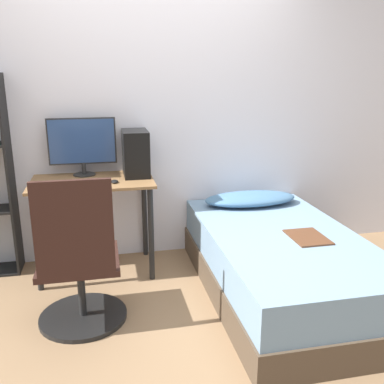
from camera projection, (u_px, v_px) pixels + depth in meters
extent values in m
plane|color=#846647|center=(179.00, 333.00, 2.71)|extent=(14.00, 14.00, 0.00)
cube|color=silver|center=(149.00, 114.00, 3.63)|extent=(8.00, 0.05, 2.50)
cube|color=brown|center=(92.00, 181.00, 3.36)|extent=(0.95, 0.58, 0.02)
cylinder|color=black|center=(36.00, 243.00, 3.15)|extent=(0.04, 0.04, 0.75)
cylinder|color=black|center=(151.00, 235.00, 3.32)|extent=(0.04, 0.04, 0.75)
cylinder|color=black|center=(44.00, 222.00, 3.61)|extent=(0.04, 0.04, 0.75)
cylinder|color=black|center=(145.00, 215.00, 3.78)|extent=(0.04, 0.04, 0.75)
cube|color=black|center=(11.00, 177.00, 3.38)|extent=(0.02, 0.26, 1.59)
cylinder|color=black|center=(84.00, 316.00, 2.87)|extent=(0.58, 0.58, 0.03)
cylinder|color=black|center=(81.00, 289.00, 2.82)|extent=(0.05, 0.05, 0.37)
cube|color=black|center=(79.00, 260.00, 2.76)|extent=(0.50, 0.50, 0.04)
cube|color=black|center=(74.00, 228.00, 2.46)|extent=(0.45, 0.04, 0.57)
cube|color=#4C3D2D|center=(280.00, 279.00, 3.18)|extent=(1.07, 1.91, 0.21)
cube|color=#708EA8|center=(282.00, 250.00, 3.12)|extent=(1.04, 1.87, 0.26)
ellipsoid|color=teal|center=(250.00, 199.00, 3.72)|extent=(0.81, 0.36, 0.11)
cube|color=#56331E|center=(308.00, 237.00, 2.99)|extent=(0.24, 0.32, 0.01)
cylinder|color=black|center=(84.00, 174.00, 3.52)|extent=(0.18, 0.18, 0.01)
cylinder|color=black|center=(84.00, 168.00, 3.51)|extent=(0.04, 0.04, 0.10)
cube|color=black|center=(82.00, 141.00, 3.45)|extent=(0.54, 0.01, 0.38)
cube|color=navy|center=(82.00, 141.00, 3.44)|extent=(0.52, 0.01, 0.35)
cube|color=#33477A|center=(83.00, 183.00, 3.23)|extent=(0.37, 0.15, 0.02)
cube|color=black|center=(136.00, 153.00, 3.47)|extent=(0.20, 0.34, 0.37)
ellipsoid|color=black|center=(114.00, 181.00, 3.28)|extent=(0.06, 0.09, 0.02)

